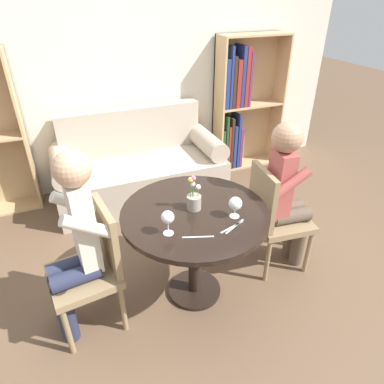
{
  "coord_description": "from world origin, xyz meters",
  "views": [
    {
      "loc": [
        -0.73,
        -1.73,
        2.03
      ],
      "look_at": [
        0.0,
        0.05,
        0.87
      ],
      "focal_mm": 32.0,
      "sensor_mm": 36.0,
      "label": 1
    }
  ],
  "objects": [
    {
      "name": "bookshelf_right",
      "position": [
        1.35,
        1.83,
        0.78
      ],
      "size": [
        0.84,
        0.28,
        1.58
      ],
      "color": "tan",
      "rests_on": "ground_plane"
    },
    {
      "name": "couch",
      "position": [
        0.0,
        1.57,
        0.31
      ],
      "size": [
        1.77,
        0.8,
        0.92
      ],
      "color": "#B7A893",
      "rests_on": "ground_plane"
    },
    {
      "name": "knife_left_setting",
      "position": [
        0.14,
        -0.25,
        0.75
      ],
      "size": [
        0.18,
        0.07,
        0.0
      ],
      "color": "silver",
      "rests_on": "round_table"
    },
    {
      "name": "knife_right_setting",
      "position": [
        -0.09,
        -0.26,
        0.75
      ],
      "size": [
        0.18,
        0.07,
        0.0
      ],
      "color": "silver",
      "rests_on": "round_table"
    },
    {
      "name": "chair_left",
      "position": [
        -0.69,
        0.03,
        0.49
      ],
      "size": [
        0.47,
        0.47,
        0.9
      ],
      "rotation": [
        0.0,
        0.0,
        -1.45
      ],
      "color": "#937A56",
      "rests_on": "ground_plane"
    },
    {
      "name": "round_table",
      "position": [
        0.0,
        0.0,
        0.61
      ],
      "size": [
        0.99,
        0.99,
        0.75
      ],
      "color": "black",
      "rests_on": "ground_plane"
    },
    {
      "name": "chair_right",
      "position": [
        0.69,
        0.06,
        0.49
      ],
      "size": [
        0.46,
        0.46,
        0.9
      ],
      "rotation": [
        0.0,
        0.0,
        1.46
      ],
      "color": "#937A56",
      "rests_on": "ground_plane"
    },
    {
      "name": "wine_glass_right",
      "position": [
        0.21,
        -0.15,
        0.84
      ],
      "size": [
        0.09,
        0.09,
        0.14
      ],
      "color": "white",
      "rests_on": "round_table"
    },
    {
      "name": "person_left",
      "position": [
        -0.78,
        0.01,
        0.69
      ],
      "size": [
        0.44,
        0.37,
        1.29
      ],
      "rotation": [
        0.0,
        0.0,
        -1.45
      ],
      "color": "#282D47",
      "rests_on": "ground_plane"
    },
    {
      "name": "wine_glass_left",
      "position": [
        -0.24,
        -0.16,
        0.86
      ],
      "size": [
        0.08,
        0.08,
        0.16
      ],
      "color": "white",
      "rests_on": "round_table"
    },
    {
      "name": "person_right",
      "position": [
        0.78,
        0.05,
        0.68
      ],
      "size": [
        0.44,
        0.37,
        1.25
      ],
      "rotation": [
        0.0,
        0.0,
        1.46
      ],
      "color": "brown",
      "rests_on": "ground_plane"
    },
    {
      "name": "fork_left_setting",
      "position": [
        0.16,
        -0.25,
        0.75
      ],
      "size": [
        0.17,
        0.1,
        0.0
      ],
      "color": "silver",
      "rests_on": "round_table"
    },
    {
      "name": "flower_vase",
      "position": [
        0.01,
        0.03,
        0.82
      ],
      "size": [
        0.1,
        0.1,
        0.25
      ],
      "color": "#9E9384",
      "rests_on": "round_table"
    },
    {
      "name": "ground_plane",
      "position": [
        0.0,
        0.0,
        0.0
      ],
      "size": [
        16.0,
        16.0,
        0.0
      ],
      "primitive_type": "plane",
      "color": "brown"
    },
    {
      "name": "back_wall",
      "position": [
        0.0,
        1.99,
        1.35
      ],
      "size": [
        5.2,
        0.05,
        2.7
      ],
      "color": "silver",
      "rests_on": "ground_plane"
    }
  ]
}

